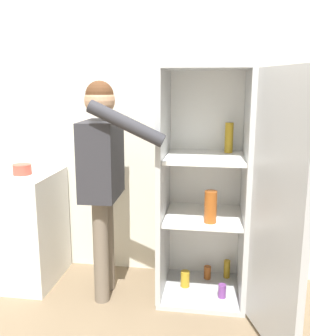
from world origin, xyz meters
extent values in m
cube|color=silver|center=(0.00, 0.98, 1.27)|extent=(7.00, 0.06, 2.55)
cube|color=#B7BABC|center=(0.30, 0.62, 0.02)|extent=(0.63, 0.62, 0.04)
cube|color=#B7BABC|center=(0.30, 0.62, 1.71)|extent=(0.63, 0.62, 0.04)
cube|color=white|center=(0.30, 0.91, 0.86)|extent=(0.63, 0.03, 1.66)
cube|color=#B7BABC|center=(0.00, 0.62, 0.86)|extent=(0.04, 0.62, 1.66)
cube|color=#B7BABC|center=(0.60, 0.62, 0.86)|extent=(0.03, 0.62, 1.66)
cube|color=white|center=(0.30, 0.62, 0.62)|extent=(0.56, 0.55, 0.02)
cube|color=white|center=(0.30, 0.62, 1.07)|extent=(0.56, 0.55, 0.02)
cube|color=#B7BABC|center=(0.74, 0.02, 0.86)|extent=(0.24, 0.61, 1.66)
cylinder|color=#B78C1E|center=(0.47, 0.79, 1.20)|extent=(0.06, 0.06, 0.23)
cylinder|color=#B78C1E|center=(0.17, 0.62, 0.10)|extent=(0.07, 0.07, 0.13)
cylinder|color=#B78C1E|center=(0.50, 0.82, 0.11)|extent=(0.05, 0.05, 0.15)
cylinder|color=#723884|center=(0.46, 0.50, 0.09)|extent=(0.06, 0.06, 0.10)
cylinder|color=#9E4C19|center=(0.35, 0.46, 0.75)|extent=(0.09, 0.09, 0.23)
cylinder|color=#9E4C19|center=(0.34, 0.78, 0.09)|extent=(0.06, 0.06, 0.11)
cylinder|color=#726656|center=(-0.44, 0.57, 0.39)|extent=(0.11, 0.11, 0.78)
cylinder|color=#726656|center=(-0.43, 0.39, 0.39)|extent=(0.11, 0.11, 0.78)
cube|color=#2D2D33|center=(-0.43, 0.48, 1.06)|extent=(0.26, 0.45, 0.56)
sphere|color=tan|center=(-0.43, 0.48, 1.48)|extent=(0.22, 0.22, 0.22)
sphere|color=#4C2D19|center=(-0.43, 0.48, 1.52)|extent=(0.20, 0.20, 0.20)
cylinder|color=#2D2D33|center=(-0.44, 0.72, 1.03)|extent=(0.09, 0.09, 0.52)
cylinder|color=#2D2D33|center=(-0.19, 0.24, 1.35)|extent=(0.51, 0.10, 0.30)
cube|color=white|center=(-1.16, 0.62, 0.45)|extent=(0.57, 0.62, 0.90)
cylinder|color=#B24738|center=(-1.11, 0.59, 0.94)|extent=(0.14, 0.14, 0.08)
camera|label=1|loc=(0.37, -2.20, 1.60)|focal=42.00mm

